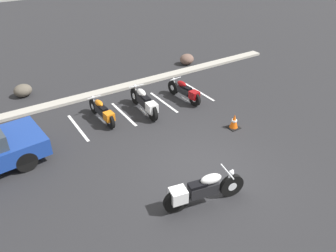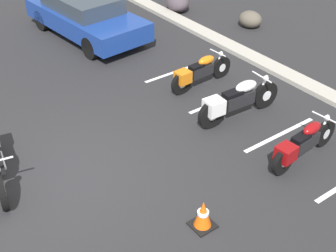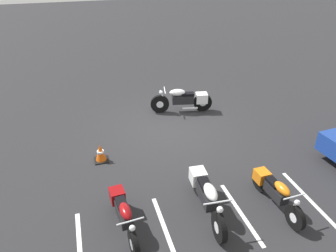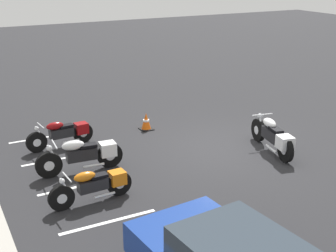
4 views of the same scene
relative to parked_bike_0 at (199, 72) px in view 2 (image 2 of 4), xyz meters
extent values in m
plane|color=#262628|center=(1.32, -4.32, -0.41)|extent=(60.00, 60.00, 0.00)
cylinder|color=black|center=(1.32, -5.55, -0.07)|extent=(0.69, 0.26, 0.68)
cylinder|color=silver|center=(1.32, -5.55, -0.07)|extent=(0.28, 0.18, 0.26)
cylinder|color=silver|center=(0.26, -5.19, -0.22)|extent=(0.57, 0.18, 0.07)
cylinder|color=black|center=(-0.04, 0.78, -0.12)|extent=(0.14, 0.59, 0.58)
cylinder|color=silver|center=(-0.04, 0.78, -0.12)|extent=(0.12, 0.23, 0.22)
cylinder|color=black|center=(0.03, -0.58, -0.12)|extent=(0.14, 0.59, 0.58)
cylinder|color=silver|center=(0.03, -0.58, -0.12)|extent=(0.12, 0.23, 0.22)
cube|color=black|center=(0.00, 0.06, 0.02)|extent=(0.28, 0.68, 0.26)
ellipsoid|color=orange|center=(-0.01, 0.23, 0.25)|extent=(0.25, 0.50, 0.21)
cube|color=black|center=(0.01, -0.09, 0.19)|extent=(0.23, 0.40, 0.07)
cube|color=orange|center=(0.03, -0.54, 0.04)|extent=(0.34, 0.37, 0.30)
cylinder|color=silver|center=(-0.03, 0.68, 0.11)|extent=(0.06, 0.23, 0.47)
cylinder|color=silver|center=(-0.03, 0.62, 0.34)|extent=(0.55, 0.06, 0.03)
sphere|color=silver|center=(-0.04, 0.74, 0.27)|extent=(0.12, 0.12, 0.12)
cylinder|color=silver|center=(-0.11, -0.17, -0.25)|extent=(0.09, 0.49, 0.06)
cylinder|color=black|center=(1.69, 0.62, -0.07)|extent=(0.16, 0.67, 0.67)
cylinder|color=silver|center=(1.69, 0.62, -0.07)|extent=(0.14, 0.26, 0.25)
cylinder|color=black|center=(1.59, -0.95, -0.07)|extent=(0.16, 0.67, 0.67)
cylinder|color=silver|center=(1.59, -0.95, -0.07)|extent=(0.14, 0.26, 0.25)
cube|color=black|center=(1.64, -0.22, 0.08)|extent=(0.33, 0.79, 0.30)
ellipsoid|color=white|center=(1.65, -0.01, 0.35)|extent=(0.30, 0.58, 0.24)
cube|color=black|center=(1.63, -0.39, 0.28)|extent=(0.27, 0.46, 0.08)
cube|color=white|center=(1.59, -0.90, 0.11)|extent=(0.39, 0.43, 0.34)
cylinder|color=silver|center=(1.68, 0.50, 0.19)|extent=(0.08, 0.27, 0.54)
cylinder|color=silver|center=(1.68, 0.43, 0.45)|extent=(0.63, 0.08, 0.04)
sphere|color=silver|center=(1.69, 0.57, 0.37)|extent=(0.14, 0.14, 0.14)
cylinder|color=silver|center=(1.48, -0.46, -0.22)|extent=(0.11, 0.56, 0.07)
cylinder|color=black|center=(3.49, 0.52, -0.11)|extent=(0.16, 0.60, 0.59)
cylinder|color=silver|center=(3.49, 0.52, -0.11)|extent=(0.13, 0.23, 0.23)
cylinder|color=black|center=(3.61, -0.87, -0.11)|extent=(0.16, 0.60, 0.59)
cylinder|color=silver|center=(3.61, -0.87, -0.11)|extent=(0.13, 0.23, 0.23)
cube|color=black|center=(3.55, -0.22, 0.02)|extent=(0.31, 0.70, 0.27)
ellipsoid|color=maroon|center=(3.54, -0.04, 0.27)|extent=(0.28, 0.52, 0.22)
cube|color=black|center=(3.57, -0.38, 0.20)|extent=(0.25, 0.41, 0.07)
cube|color=maroon|center=(3.61, -0.83, 0.05)|extent=(0.35, 0.39, 0.31)
cylinder|color=silver|center=(3.50, 0.41, 0.12)|extent=(0.07, 0.24, 0.48)
cylinder|color=silver|center=(3.50, 0.35, 0.36)|extent=(0.56, 0.08, 0.03)
sphere|color=silver|center=(3.49, 0.47, 0.28)|extent=(0.13, 0.13, 0.13)
cylinder|color=silver|center=(3.45, -0.46, -0.24)|extent=(0.11, 0.50, 0.06)
cylinder|color=black|center=(-3.19, 0.15, -0.09)|extent=(0.66, 0.28, 0.64)
cylinder|color=black|center=(-3.05, -1.43, -0.09)|extent=(0.66, 0.28, 0.64)
cylinder|color=black|center=(-5.93, -0.10, -0.09)|extent=(0.66, 0.28, 0.64)
cylinder|color=black|center=(-5.79, -1.68, -0.09)|extent=(0.66, 0.28, 0.64)
cube|color=navy|center=(-4.49, -0.77, 0.16)|extent=(4.45, 2.19, 0.55)
cube|color=#2D3842|center=(-4.64, -0.78, 0.66)|extent=(2.54, 1.73, 0.45)
cube|color=#A8A399|center=(1.32, 2.22, -0.35)|extent=(18.00, 0.50, 0.12)
ellipsoid|color=#493E46|center=(-4.55, 2.79, -0.08)|extent=(1.18, 1.07, 0.65)
ellipsoid|color=#575044|center=(-2.02, 3.80, -0.14)|extent=(0.90, 0.82, 0.53)
cube|color=black|center=(3.77, -3.01, -0.39)|extent=(0.40, 0.40, 0.03)
cone|color=#EA590F|center=(3.77, -3.01, -0.13)|extent=(0.32, 0.32, 0.55)
cylinder|color=white|center=(3.77, -3.01, -0.11)|extent=(0.20, 0.20, 0.06)
cube|color=white|center=(-0.97, 0.07, -0.41)|extent=(0.10, 2.10, 0.00)
cube|color=white|center=(0.87, 0.07, -0.41)|extent=(0.10, 2.10, 0.00)
cube|color=white|center=(2.71, 0.07, -0.41)|extent=(0.10, 2.10, 0.00)
camera|label=1|loc=(-3.70, -10.17, 5.90)|focal=35.00mm
camera|label=2|loc=(7.96, -6.81, 5.50)|focal=50.00mm
camera|label=3|loc=(4.11, 5.06, 5.11)|focal=35.00mm
camera|label=4|loc=(-9.02, 2.89, 4.69)|focal=50.00mm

